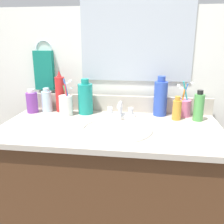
{
  "coord_description": "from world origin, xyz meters",
  "views": [
    {
      "loc": [
        0.16,
        -1.1,
        1.14
      ],
      "look_at": [
        0.01,
        0.0,
        0.81
      ],
      "focal_mm": 40.11,
      "sensor_mm": 36.0,
      "label": 1
    }
  ],
  "objects_px": {
    "bottle_spray_red": "(60,93)",
    "bottle_toner_green": "(199,107)",
    "bottle_mouthwash_teal": "(85,98)",
    "cup_pink": "(184,107)",
    "bottle_oil_amber": "(177,109)",
    "hand_towel": "(44,70)",
    "bottle_gel_clear": "(47,101)",
    "faucet": "(120,111)",
    "bottle_cream_purple": "(32,102)",
    "bottle_shampoo_blue": "(160,98)",
    "cup_white_ceramic": "(66,105)"
  },
  "relations": [
    {
      "from": "bottle_mouthwash_teal",
      "to": "cup_white_ceramic",
      "type": "bearing_deg",
      "value": -157.32
    },
    {
      "from": "bottle_oil_amber",
      "to": "bottle_toner_green",
      "type": "xyz_separation_m",
      "value": [
        0.11,
        0.0,
        0.02
      ]
    },
    {
      "from": "bottle_spray_red",
      "to": "bottle_toner_green",
      "type": "xyz_separation_m",
      "value": [
        0.74,
        -0.06,
        -0.03
      ]
    },
    {
      "from": "bottle_spray_red",
      "to": "bottle_mouthwash_teal",
      "type": "relative_size",
      "value": 1.2
    },
    {
      "from": "bottle_oil_amber",
      "to": "cup_white_ceramic",
      "type": "xyz_separation_m",
      "value": [
        -0.58,
        0.0,
        0.0
      ]
    },
    {
      "from": "cup_white_ceramic",
      "to": "bottle_spray_red",
      "type": "bearing_deg",
      "value": 129.0
    },
    {
      "from": "bottle_cream_purple",
      "to": "bottle_spray_red",
      "type": "bearing_deg",
      "value": 16.0
    },
    {
      "from": "bottle_shampoo_blue",
      "to": "cup_pink",
      "type": "distance_m",
      "value": 0.13
    },
    {
      "from": "bottle_cream_purple",
      "to": "cup_pink",
      "type": "distance_m",
      "value": 0.82
    },
    {
      "from": "bottle_oil_amber",
      "to": "cup_pink",
      "type": "height_order",
      "value": "cup_pink"
    },
    {
      "from": "faucet",
      "to": "bottle_oil_amber",
      "type": "relative_size",
      "value": 1.32
    },
    {
      "from": "bottle_oil_amber",
      "to": "bottle_cream_purple",
      "type": "bearing_deg",
      "value": 178.39
    },
    {
      "from": "bottle_mouthwash_teal",
      "to": "cup_pink",
      "type": "xyz_separation_m",
      "value": [
        0.52,
        0.02,
        -0.04
      ]
    },
    {
      "from": "bottle_gel_clear",
      "to": "bottle_shampoo_blue",
      "type": "xyz_separation_m",
      "value": [
        0.62,
        0.02,
        0.03
      ]
    },
    {
      "from": "hand_towel",
      "to": "bottle_gel_clear",
      "type": "relative_size",
      "value": 1.64
    },
    {
      "from": "faucet",
      "to": "cup_white_ceramic",
      "type": "xyz_separation_m",
      "value": [
        -0.29,
        -0.01,
        0.03
      ]
    },
    {
      "from": "bottle_spray_red",
      "to": "cup_white_ceramic",
      "type": "xyz_separation_m",
      "value": [
        0.05,
        -0.06,
        -0.05
      ]
    },
    {
      "from": "bottle_oil_amber",
      "to": "bottle_cream_purple",
      "type": "height_order",
      "value": "bottle_cream_purple"
    },
    {
      "from": "bottle_gel_clear",
      "to": "cup_pink",
      "type": "xyz_separation_m",
      "value": [
        0.75,
        0.02,
        -0.01
      ]
    },
    {
      "from": "bottle_oil_amber",
      "to": "cup_white_ceramic",
      "type": "relative_size",
      "value": 0.62
    },
    {
      "from": "bottle_spray_red",
      "to": "bottle_cream_purple",
      "type": "relative_size",
      "value": 1.74
    },
    {
      "from": "bottle_oil_amber",
      "to": "hand_towel",
      "type": "bearing_deg",
      "value": 170.05
    },
    {
      "from": "bottle_shampoo_blue",
      "to": "bottle_mouthwash_teal",
      "type": "relative_size",
      "value": 1.1
    },
    {
      "from": "bottle_mouthwash_teal",
      "to": "bottle_shampoo_blue",
      "type": "bearing_deg",
      "value": 3.29
    },
    {
      "from": "faucet",
      "to": "bottle_cream_purple",
      "type": "xyz_separation_m",
      "value": [
        -0.49,
        0.01,
        0.03
      ]
    },
    {
      "from": "bottle_gel_clear",
      "to": "bottle_toner_green",
      "type": "relative_size",
      "value": 0.87
    },
    {
      "from": "bottle_shampoo_blue",
      "to": "cup_pink",
      "type": "xyz_separation_m",
      "value": [
        0.12,
        -0.0,
        -0.05
      ]
    },
    {
      "from": "bottle_toner_green",
      "to": "bottle_spray_red",
      "type": "bearing_deg",
      "value": 175.04
    },
    {
      "from": "faucet",
      "to": "bottle_toner_green",
      "type": "bearing_deg",
      "value": -1.55
    },
    {
      "from": "bottle_mouthwash_teal",
      "to": "cup_pink",
      "type": "bearing_deg",
      "value": 2.46
    },
    {
      "from": "bottle_toner_green",
      "to": "bottle_cream_purple",
      "type": "xyz_separation_m",
      "value": [
        -0.88,
        0.02,
        -0.01
      ]
    },
    {
      "from": "bottle_spray_red",
      "to": "bottle_oil_amber",
      "type": "xyz_separation_m",
      "value": [
        0.63,
        -0.06,
        -0.05
      ]
    },
    {
      "from": "faucet",
      "to": "bottle_oil_amber",
      "type": "xyz_separation_m",
      "value": [
        0.29,
        -0.01,
        0.03
      ]
    },
    {
      "from": "bottle_oil_amber",
      "to": "faucet",
      "type": "bearing_deg",
      "value": 177.69
    },
    {
      "from": "faucet",
      "to": "cup_white_ceramic",
      "type": "bearing_deg",
      "value": -177.95
    },
    {
      "from": "bottle_oil_amber",
      "to": "cup_white_ceramic",
      "type": "distance_m",
      "value": 0.58
    },
    {
      "from": "bottle_spray_red",
      "to": "bottle_oil_amber",
      "type": "relative_size",
      "value": 1.89
    },
    {
      "from": "hand_towel",
      "to": "bottle_spray_red",
      "type": "bearing_deg",
      "value": -30.57
    },
    {
      "from": "bottle_oil_amber",
      "to": "bottle_shampoo_blue",
      "type": "height_order",
      "value": "bottle_shampoo_blue"
    },
    {
      "from": "bottle_gel_clear",
      "to": "bottle_toner_green",
      "type": "distance_m",
      "value": 0.81
    },
    {
      "from": "cup_pink",
      "to": "bottle_mouthwash_teal",
      "type": "bearing_deg",
      "value": -177.54
    },
    {
      "from": "faucet",
      "to": "bottle_oil_amber",
      "type": "height_order",
      "value": "bottle_oil_amber"
    },
    {
      "from": "bottle_mouthwash_teal",
      "to": "cup_pink",
      "type": "height_order",
      "value": "bottle_mouthwash_teal"
    },
    {
      "from": "bottle_toner_green",
      "to": "bottle_mouthwash_teal",
      "type": "xyz_separation_m",
      "value": [
        -0.59,
        0.04,
        0.01
      ]
    },
    {
      "from": "bottle_toner_green",
      "to": "cup_white_ceramic",
      "type": "distance_m",
      "value": 0.68
    },
    {
      "from": "faucet",
      "to": "cup_white_ceramic",
      "type": "height_order",
      "value": "cup_white_ceramic"
    },
    {
      "from": "bottle_shampoo_blue",
      "to": "bottle_spray_red",
      "type": "bearing_deg",
      "value": -179.99
    },
    {
      "from": "bottle_oil_amber",
      "to": "bottle_toner_green",
      "type": "relative_size",
      "value": 0.79
    },
    {
      "from": "bottle_toner_green",
      "to": "hand_towel",
      "type": "bearing_deg",
      "value": 171.33
    },
    {
      "from": "cup_white_ceramic",
      "to": "bottle_toner_green",
      "type": "bearing_deg",
      "value": -0.02
    }
  ]
}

